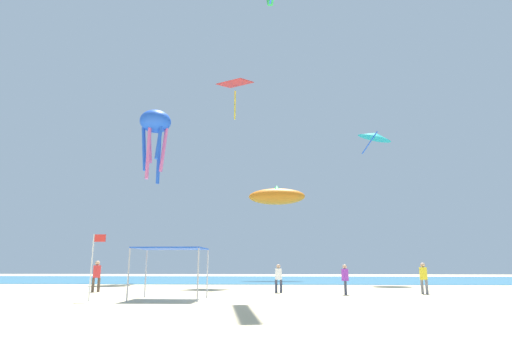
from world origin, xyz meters
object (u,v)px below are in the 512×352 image
object	(u,v)px
person_rightmost	(97,274)
kite_octopus_blue	(155,125)
kite_inflatable_orange	(277,196)
person_near_tent	(279,276)
banner_flag	(94,260)
person_central	(345,277)
canopy_tent	(171,250)
kite_diamond_red	(235,85)
person_leftmost	(423,276)
kite_delta_teal	(375,136)

from	to	relation	value
person_rightmost	kite_octopus_blue	bearing A→B (deg)	59.43
kite_inflatable_orange	person_near_tent	bearing A→B (deg)	-89.97
banner_flag	person_central	bearing A→B (deg)	21.11
person_central	kite_octopus_blue	bearing A→B (deg)	56.44
canopy_tent	kite_octopus_blue	xyz separation A→B (m)	(-7.32, 19.12, 13.56)
person_rightmost	banner_flag	world-z (taller)	banner_flag
kite_diamond_red	kite_inflatable_orange	xyz separation A→B (m)	(3.84, 9.82, -9.15)
person_leftmost	kite_inflatable_orange	xyz separation A→B (m)	(-8.56, 20.64, 8.24)
banner_flag	canopy_tent	bearing A→B (deg)	18.51
person_near_tent	person_central	xyz separation A→B (m)	(3.79, -1.60, -0.01)
person_near_tent	kite_diamond_red	world-z (taller)	kite_diamond_red
kite_diamond_red	banner_flag	bearing A→B (deg)	98.26
kite_delta_teal	kite_octopus_blue	distance (m)	22.34
person_leftmost	kite_delta_teal	bearing A→B (deg)	-37.39
person_near_tent	kite_delta_teal	distance (m)	20.40
banner_flag	kite_inflatable_orange	world-z (taller)	kite_inflatable_orange
person_near_tent	person_rightmost	size ratio (longest dim) A/B	0.88
person_rightmost	banner_flag	bearing A→B (deg)	-103.15
person_rightmost	banner_flag	size ratio (longest dim) A/B	0.62
banner_flag	kite_octopus_blue	size ratio (longest dim) A/B	0.41
person_rightmost	kite_diamond_red	world-z (taller)	kite_diamond_red
banner_flag	kite_delta_teal	bearing A→B (deg)	46.05
canopy_tent	person_leftmost	world-z (taller)	canopy_tent
person_near_tent	kite_inflatable_orange	xyz separation A→B (m)	(-0.09, 19.89, 8.30)
person_near_tent	kite_diamond_red	distance (m)	20.52
person_leftmost	kite_delta_teal	distance (m)	18.55
canopy_tent	person_rightmost	distance (m)	8.15
person_rightmost	kite_inflatable_orange	world-z (taller)	kite_inflatable_orange
person_near_tent	kite_delta_teal	xyz separation A→B (m)	(9.55, 12.54, 12.95)
canopy_tent	banner_flag	size ratio (longest dim) A/B	1.08
person_rightmost	kite_diamond_red	distance (m)	21.40
canopy_tent	kite_inflatable_orange	distance (m)	26.66
canopy_tent	person_central	size ratio (longest dim) A/B	1.99
kite_diamond_red	kite_inflatable_orange	bearing A→B (deg)	-86.77
person_leftmost	kite_inflatable_orange	world-z (taller)	kite_inflatable_orange
canopy_tent	kite_octopus_blue	bearing A→B (deg)	110.95
canopy_tent	person_leftmost	size ratio (longest dim) A/B	1.87
banner_flag	kite_inflatable_orange	distance (m)	28.70
person_central	kite_delta_teal	distance (m)	20.03
banner_flag	kite_diamond_red	size ratio (longest dim) A/B	0.77
kite_diamond_red	kite_octopus_blue	bearing A→B (deg)	1.38
person_central	kite_delta_teal	bearing A→B (deg)	-12.56
person_leftmost	banner_flag	distance (m)	18.17
canopy_tent	kite_octopus_blue	world-z (taller)	kite_octopus_blue
person_central	kite_diamond_red	xyz separation A→B (m)	(-7.71, 11.68, 17.45)
person_near_tent	kite_inflatable_orange	size ratio (longest dim) A/B	0.26
person_near_tent	kite_inflatable_orange	distance (m)	21.55
canopy_tent	kite_inflatable_orange	world-z (taller)	kite_inflatable_orange
person_rightmost	kite_octopus_blue	size ratio (longest dim) A/B	0.25
person_rightmost	banner_flag	xyz separation A→B (m)	(2.67, -6.43, 0.77)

